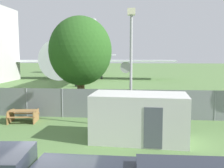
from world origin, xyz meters
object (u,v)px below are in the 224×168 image
picnic_bench_near_cabin (23,115)px  tree_near_hangar (80,51)px  airplane (87,58)px  portable_cabin (139,117)px

picnic_bench_near_cabin → tree_near_hangar: (2.96, 3.76, 4.08)m
airplane → picnic_bench_near_cabin: 28.64m
portable_cabin → picnic_bench_near_cabin: (-7.35, 2.90, -0.71)m
airplane → portable_cabin: (8.64, -31.32, -2.54)m
airplane → tree_near_hangar: 25.04m
portable_cabin → airplane: bearing=109.2°
picnic_bench_near_cabin → tree_near_hangar: tree_near_hangar is taller
picnic_bench_near_cabin → tree_near_hangar: size_ratio=0.28×
picnic_bench_near_cabin → portable_cabin: bearing=-21.5°
airplane → picnic_bench_near_cabin: airplane is taller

